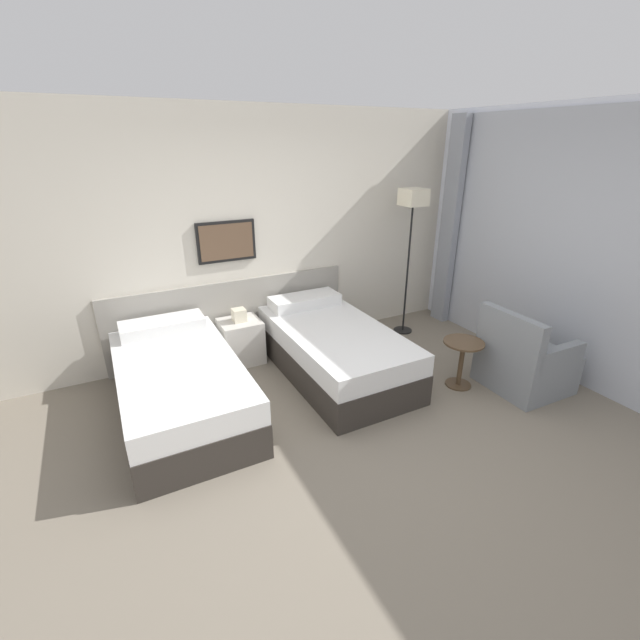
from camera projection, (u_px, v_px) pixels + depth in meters
name	position (u px, v px, depth m)	size (l,w,h in m)	color
ground_plane	(372.00, 447.00, 3.54)	(16.00, 16.00, 0.00)	slate
wall_headboard	(264.00, 240.00, 4.86)	(10.00, 0.10, 2.70)	beige
wall_window	(600.00, 254.00, 4.06)	(0.21, 4.73, 2.70)	white
bed_near_door	(180.00, 386.00, 3.90)	(1.02, 1.93, 0.66)	#332D28
bed_near_window	(334.00, 349.00, 4.58)	(1.02, 1.93, 0.66)	#332D28
nightstand	(241.00, 340.00, 4.82)	(0.44, 0.41, 0.64)	beige
floor_lamp	(412.00, 211.00, 5.08)	(0.27, 0.27, 1.82)	black
side_table	(462.00, 355.00, 4.30)	(0.40, 0.40, 0.50)	brown
armchair	(524.00, 363.00, 4.30)	(0.74, 0.75, 0.85)	gray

